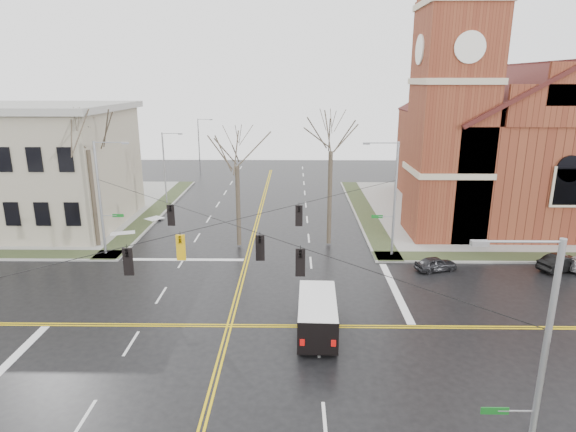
{
  "coord_description": "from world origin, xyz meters",
  "views": [
    {
      "loc": [
        3.72,
        -24.78,
        13.54
      ],
      "look_at": [
        3.29,
        6.0,
        4.87
      ],
      "focal_mm": 30.0,
      "sensor_mm": 36.0,
      "label": 1
    }
  ],
  "objects_px": {
    "church": "(502,133)",
    "parked_car_a": "(436,264)",
    "streetlight_north_a": "(166,165)",
    "signal_pole_se": "(537,366)",
    "streetlight_north_b": "(200,143)",
    "parked_car_b": "(562,263)",
    "signal_pole_ne": "(393,196)",
    "tree_nw_near": "(237,161)",
    "tree_ne": "(331,145)",
    "signal_pole_nw": "(102,195)",
    "cargo_van": "(317,312)",
    "tree_nw_far": "(87,143)"
  },
  "relations": [
    {
      "from": "signal_pole_ne",
      "to": "streetlight_north_b",
      "type": "bearing_deg",
      "value": 121.05
    },
    {
      "from": "church",
      "to": "parked_car_a",
      "type": "relative_size",
      "value": 8.84
    },
    {
      "from": "streetlight_north_a",
      "to": "tree_ne",
      "type": "xyz_separation_m",
      "value": [
        17.31,
        -13.73,
        4.07
      ]
    },
    {
      "from": "parked_car_b",
      "to": "tree_nw_near",
      "type": "distance_m",
      "value": 25.82
    },
    {
      "from": "streetlight_north_b",
      "to": "signal_pole_ne",
      "type": "bearing_deg",
      "value": -58.95
    },
    {
      "from": "streetlight_north_a",
      "to": "tree_nw_near",
      "type": "bearing_deg",
      "value": -55.83
    },
    {
      "from": "signal_pole_nw",
      "to": "parked_car_b",
      "type": "relative_size",
      "value": 2.39
    },
    {
      "from": "streetlight_north_a",
      "to": "parked_car_a",
      "type": "relative_size",
      "value": 2.57
    },
    {
      "from": "signal_pole_ne",
      "to": "tree_nw_near",
      "type": "height_order",
      "value": "tree_nw_near"
    },
    {
      "from": "cargo_van",
      "to": "tree_nw_near",
      "type": "bearing_deg",
      "value": 114.57
    },
    {
      "from": "signal_pole_nw",
      "to": "cargo_van",
      "type": "distance_m",
      "value": 20.66
    },
    {
      "from": "parked_car_a",
      "to": "tree_nw_far",
      "type": "height_order",
      "value": "tree_nw_far"
    },
    {
      "from": "signal_pole_nw",
      "to": "tree_nw_far",
      "type": "relative_size",
      "value": 0.75
    },
    {
      "from": "parked_car_b",
      "to": "signal_pole_se",
      "type": "bearing_deg",
      "value": 126.28
    },
    {
      "from": "signal_pole_nw",
      "to": "cargo_van",
      "type": "height_order",
      "value": "signal_pole_nw"
    },
    {
      "from": "cargo_van",
      "to": "tree_nw_far",
      "type": "distance_m",
      "value": 23.97
    },
    {
      "from": "streetlight_north_b",
      "to": "tree_ne",
      "type": "relative_size",
      "value": 0.68
    },
    {
      "from": "signal_pole_nw",
      "to": "parked_car_a",
      "type": "bearing_deg",
      "value": -6.64
    },
    {
      "from": "signal_pole_ne",
      "to": "tree_nw_near",
      "type": "relative_size",
      "value": 0.89
    },
    {
      "from": "signal_pole_ne",
      "to": "signal_pole_se",
      "type": "xyz_separation_m",
      "value": [
        0.0,
        -23.0,
        0.0
      ]
    },
    {
      "from": "signal_pole_se",
      "to": "streetlight_north_b",
      "type": "xyz_separation_m",
      "value": [
        -21.97,
        59.5,
        -0.48
      ]
    },
    {
      "from": "cargo_van",
      "to": "parked_car_a",
      "type": "bearing_deg",
      "value": 46.79
    },
    {
      "from": "streetlight_north_a",
      "to": "streetlight_north_b",
      "type": "height_order",
      "value": "same"
    },
    {
      "from": "signal_pole_nw",
      "to": "tree_nw_far",
      "type": "xyz_separation_m",
      "value": [
        -1.55,
        2.0,
        3.78
      ]
    },
    {
      "from": "signal_pole_nw",
      "to": "tree_ne",
      "type": "bearing_deg",
      "value": 8.75
    },
    {
      "from": "streetlight_north_a",
      "to": "cargo_van",
      "type": "xyz_separation_m",
      "value": [
        15.66,
        -28.58,
        -3.26
      ]
    },
    {
      "from": "streetlight_north_b",
      "to": "tree_ne",
      "type": "xyz_separation_m",
      "value": [
        17.31,
        -33.73,
        4.07
      ]
    },
    {
      "from": "streetlight_north_b",
      "to": "parked_car_a",
      "type": "relative_size",
      "value": 2.57
    },
    {
      "from": "signal_pole_se",
      "to": "cargo_van",
      "type": "xyz_separation_m",
      "value": [
        -6.31,
        10.92,
        -3.74
      ]
    },
    {
      "from": "signal_pole_ne",
      "to": "parked_car_b",
      "type": "distance_m",
      "value": 13.2
    },
    {
      "from": "parked_car_b",
      "to": "tree_nw_near",
      "type": "xyz_separation_m",
      "value": [
        -24.41,
        5.08,
        6.69
      ]
    },
    {
      "from": "streetlight_north_b",
      "to": "cargo_van",
      "type": "height_order",
      "value": "streetlight_north_b"
    },
    {
      "from": "streetlight_north_b",
      "to": "parked_car_a",
      "type": "bearing_deg",
      "value": -57.83
    },
    {
      "from": "signal_pole_se",
      "to": "parked_car_a",
      "type": "height_order",
      "value": "signal_pole_se"
    },
    {
      "from": "streetlight_north_b",
      "to": "streetlight_north_a",
      "type": "bearing_deg",
      "value": -90.0
    },
    {
      "from": "church",
      "to": "cargo_van",
      "type": "height_order",
      "value": "church"
    },
    {
      "from": "tree_nw_far",
      "to": "streetlight_north_a",
      "type": "bearing_deg",
      "value": 81.3
    },
    {
      "from": "church",
      "to": "tree_ne",
      "type": "height_order",
      "value": "church"
    },
    {
      "from": "church",
      "to": "cargo_van",
      "type": "bearing_deg",
      "value": -127.91
    },
    {
      "from": "signal_pole_nw",
      "to": "tree_nw_near",
      "type": "relative_size",
      "value": 0.89
    },
    {
      "from": "signal_pole_nw",
      "to": "signal_pole_se",
      "type": "relative_size",
      "value": 1.0
    },
    {
      "from": "streetlight_north_a",
      "to": "parked_car_a",
      "type": "height_order",
      "value": "streetlight_north_a"
    },
    {
      "from": "signal_pole_se",
      "to": "parked_car_b",
      "type": "height_order",
      "value": "signal_pole_se"
    },
    {
      "from": "streetlight_north_b",
      "to": "tree_nw_far",
      "type": "distance_m",
      "value": 34.83
    },
    {
      "from": "tree_nw_near",
      "to": "streetlight_north_a",
      "type": "bearing_deg",
      "value": 124.17
    },
    {
      "from": "signal_pole_ne",
      "to": "tree_nw_near",
      "type": "bearing_deg",
      "value": 169.77
    },
    {
      "from": "signal_pole_nw",
      "to": "streetlight_north_b",
      "type": "bearing_deg",
      "value": 88.95
    },
    {
      "from": "signal_pole_nw",
      "to": "signal_pole_se",
      "type": "xyz_separation_m",
      "value": [
        22.64,
        -23.0,
        0.0
      ]
    },
    {
      "from": "tree_ne",
      "to": "streetlight_north_a",
      "type": "bearing_deg",
      "value": 141.57
    },
    {
      "from": "signal_pole_se",
      "to": "cargo_van",
      "type": "height_order",
      "value": "signal_pole_se"
    }
  ]
}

